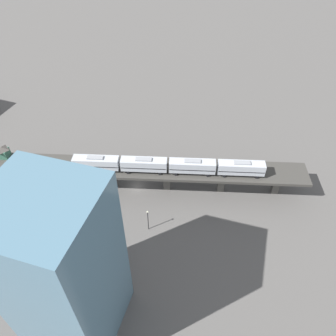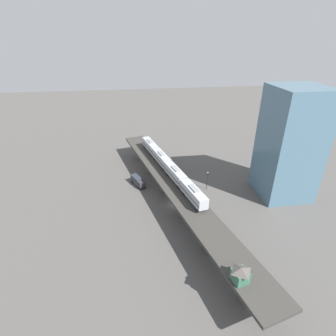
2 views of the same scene
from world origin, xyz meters
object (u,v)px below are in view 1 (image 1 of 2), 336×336
(street_car_black, at_px, (46,194))
(street_car_white, at_px, (73,196))
(subway_train, at_px, (168,165))
(signal_hut, at_px, (3,152))
(delivery_truck, at_px, (195,166))
(office_tower, at_px, (63,272))
(street_lamp, at_px, (148,219))

(street_car_black, bearing_deg, street_car_white, -79.49)
(street_car_black, bearing_deg, subway_train, -70.27)
(signal_hut, relative_size, delivery_truck, 0.52)
(signal_hut, height_order, office_tower, office_tower)
(street_car_black, distance_m, delivery_truck, 42.75)
(street_car_black, xyz_separation_m, street_lamp, (-2.39, -30.62, 3.17))
(office_tower, bearing_deg, street_car_white, 31.79)
(street_car_white, distance_m, delivery_truck, 35.74)
(signal_hut, relative_size, street_car_white, 0.84)
(subway_train, relative_size, street_lamp, 7.07)
(street_car_white, bearing_deg, signal_hut, 82.52)
(street_lamp, bearing_deg, street_car_white, 80.78)
(subway_train, height_order, street_car_black, subway_train)
(signal_hut, height_order, street_lamp, signal_hut)
(street_car_white, xyz_separation_m, delivery_truck, (20.27, -29.43, 0.82))
(signal_hut, xyz_separation_m, street_car_black, (-4.17, -13.84, -8.36))
(street_lamp, bearing_deg, subway_train, -4.12)
(street_lamp, bearing_deg, office_tower, 167.02)
(street_car_black, relative_size, office_tower, 0.13)
(street_car_white, bearing_deg, office_tower, -148.21)
(subway_train, xyz_separation_m, office_tower, (-38.25, 6.64, 7.96))
(street_car_black, distance_m, street_car_white, 7.56)
(subway_train, bearing_deg, delivery_truck, -26.97)
(delivery_truck, xyz_separation_m, office_tower, (-48.56, 11.89, 16.24))
(signal_hut, bearing_deg, subway_train, -81.04)
(subway_train, xyz_separation_m, street_car_white, (-9.96, 24.18, -9.10))
(office_tower, bearing_deg, street_lamp, -12.98)
(street_car_white, height_order, office_tower, office_tower)
(street_car_black, height_order, office_tower, office_tower)
(signal_hut, height_order, delivery_truck, signal_hut)
(delivery_truck, bearing_deg, office_tower, 166.24)
(signal_hut, relative_size, office_tower, 0.11)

